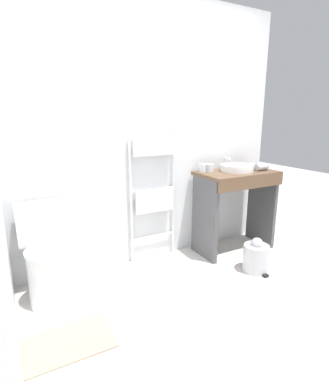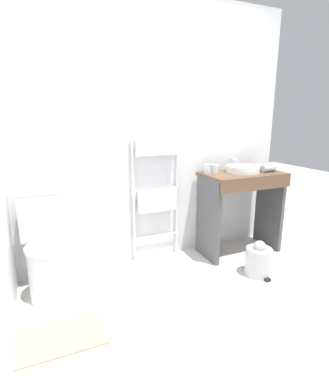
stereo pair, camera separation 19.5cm
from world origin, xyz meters
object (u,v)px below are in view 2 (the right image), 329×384
sink_basin (243,169)px  trash_bin (258,260)px  cup_near_wall (207,168)px  hair_dryer (268,168)px  towel_radiator (157,182)px  cup_near_edge (215,169)px  toilet (50,256)px

sink_basin → trash_bin: size_ratio=1.03×
cup_near_wall → hair_dryer: size_ratio=0.45×
towel_radiator → cup_near_edge: towel_radiator is taller
cup_near_wall → toilet: bearing=-173.5°
sink_basin → towel_radiator: bearing=167.3°
sink_basin → trash_bin: bearing=-106.8°
hair_dryer → cup_near_wall: bearing=161.3°
toilet → towel_radiator: size_ratio=0.61×
toilet → towel_radiator: towel_radiator is taller
trash_bin → cup_near_edge: bearing=101.3°
cup_near_wall → trash_bin: (0.19, -0.63, -0.77)m
toilet → cup_near_edge: size_ratio=9.64×
toilet → trash_bin: (1.75, -0.45, -0.19)m
towel_radiator → trash_bin: (0.72, -0.69, -0.66)m
towel_radiator → cup_near_edge: (0.60, -0.09, 0.11)m
cup_near_wall → towel_radiator: bearing=172.8°
cup_near_edge → trash_bin: bearing=-78.7°
cup_near_edge → sink_basin: bearing=-21.5°
cup_near_edge → hair_dryer: size_ratio=0.42×
toilet → cup_near_wall: 1.67m
sink_basin → cup_near_wall: cup_near_wall is taller
sink_basin → hair_dryer: bearing=-16.0°
cup_near_edge → hair_dryer: (0.54, -0.18, -0.00)m
cup_near_wall → hair_dryer: (0.61, -0.21, -0.01)m
sink_basin → cup_near_edge: size_ratio=4.28×
toilet → cup_near_wall: cup_near_wall is taller
trash_bin → hair_dryer: bearing=45.5°
towel_radiator → trash_bin: bearing=-44.0°
toilet → cup_near_wall: (1.56, 0.18, 0.58)m
hair_dryer → trash_bin: size_ratio=0.58×
sink_basin → trash_bin: sink_basin is taller
hair_dryer → trash_bin: hair_dryer is taller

